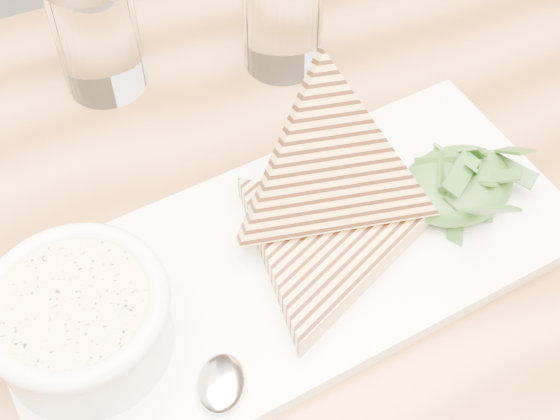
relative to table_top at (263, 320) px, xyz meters
name	(u,v)px	position (x,y,z in m)	size (l,w,h in m)	color
table_top	(263,320)	(0.00, 0.00, 0.00)	(1.22, 0.81, 0.04)	#A46F42
table_leg_br	(482,116)	(0.56, 0.36, -0.37)	(0.06, 0.06, 0.70)	#A46F42
platter	(292,263)	(0.04, 0.02, 0.03)	(0.43, 0.20, 0.02)	white
soup_bowl	(83,326)	(-0.12, 0.02, 0.06)	(0.12, 0.12, 0.05)	white
soup	(74,305)	(-0.12, 0.02, 0.09)	(0.10, 0.10, 0.01)	#D7C783
bowl_rim	(73,303)	(-0.12, 0.02, 0.09)	(0.12, 0.12, 0.01)	white
sandwich_flat	(323,248)	(0.06, 0.01, 0.05)	(0.17, 0.17, 0.02)	tan
sandwich_lean	(332,170)	(0.08, 0.04, 0.09)	(0.17, 0.17, 0.10)	tan
salad_base	(457,185)	(0.17, 0.01, 0.05)	(0.09, 0.07, 0.04)	#123812
arugula_pile	(459,178)	(0.17, 0.01, 0.06)	(0.11, 0.10, 0.05)	#38671F
spoon_bowl	(221,383)	(-0.06, -0.05, 0.04)	(0.03, 0.04, 0.01)	silver
glass_near	(97,34)	(-0.02, 0.28, 0.08)	(0.07, 0.07, 0.11)	white
glass_far	(283,13)	(0.14, 0.23, 0.08)	(0.07, 0.07, 0.11)	white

